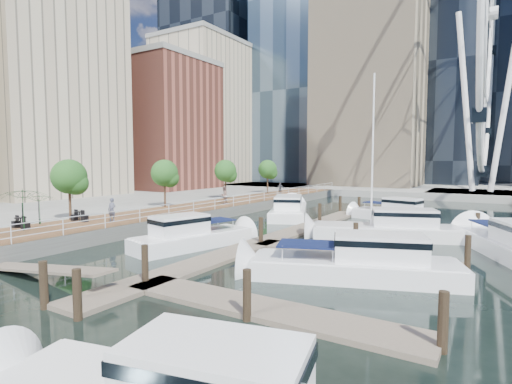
{
  "coord_description": "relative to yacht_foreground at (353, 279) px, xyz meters",
  "views": [
    {
      "loc": [
        16.21,
        -14.18,
        5.49
      ],
      "look_at": [
        -0.31,
        12.8,
        3.0
      ],
      "focal_mm": 28.0,
      "sensor_mm": 36.0,
      "label": 1
    }
  ],
  "objects": [
    {
      "name": "ground",
      "position": [
        -10.59,
        -3.7,
        0.0
      ],
      "size": [
        520.0,
        520.0,
        0.0
      ],
      "primitive_type": "plane",
      "color": "black",
      "rests_on": "ground"
    },
    {
      "name": "boardwalk",
      "position": [
        -19.59,
        11.3,
        0.5
      ],
      "size": [
        6.0,
        60.0,
        1.0
      ],
      "primitive_type": "cube",
      "color": "brown",
      "rests_on": "ground"
    },
    {
      "name": "seawall",
      "position": [
        -16.59,
        11.3,
        0.5
      ],
      "size": [
        0.25,
        60.0,
        1.0
      ],
      "primitive_type": "cube",
      "color": "#595954",
      "rests_on": "ground"
    },
    {
      "name": "land_inland",
      "position": [
        -46.59,
        11.3,
        0.5
      ],
      "size": [
        48.0,
        90.0,
        1.0
      ],
      "primitive_type": "cube",
      "color": "gray",
      "rests_on": "ground"
    },
    {
      "name": "land_far",
      "position": [
        -10.59,
        98.3,
        0.5
      ],
      "size": [
        200.0,
        114.0,
        1.0
      ],
      "primitive_type": "cube",
      "color": "gray",
      "rests_on": "ground"
    },
    {
      "name": "pier",
      "position": [
        3.41,
        48.3,
        0.5
      ],
      "size": [
        14.0,
        12.0,
        1.0
      ],
      "primitive_type": "cube",
      "color": "gray",
      "rests_on": "ground"
    },
    {
      "name": "railing",
      "position": [
        -16.69,
        11.3,
        1.52
      ],
      "size": [
        0.1,
        60.0,
        1.05
      ],
      "primitive_type": null,
      "color": "white",
      "rests_on": "boardwalk"
    },
    {
      "name": "floating_docks",
      "position": [
        -2.62,
        6.28,
        0.49
      ],
      "size": [
        16.0,
        34.0,
        2.6
      ],
      "color": "#6D6051",
      "rests_on": "ground"
    },
    {
      "name": "midrise_condos",
      "position": [
        -44.15,
        23.12,
        13.42
      ],
      "size": [
        19.0,
        67.0,
        28.0
      ],
      "color": "#BCAD8E",
      "rests_on": "ground"
    },
    {
      "name": "ferris_wheel",
      "position": [
        3.41,
        48.3,
        25.92
      ],
      "size": [
        5.8,
        45.6,
        47.8
      ],
      "color": "white",
      "rests_on": "ground"
    },
    {
      "name": "street_trees",
      "position": [
        -21.99,
        10.3,
        4.29
      ],
      "size": [
        2.6,
        42.6,
        4.6
      ],
      "color": "#3F2B1C",
      "rests_on": "ground"
    },
    {
      "name": "yacht_foreground",
      "position": [
        0.0,
        0.0,
        0.0
      ],
      "size": [
        10.77,
        6.16,
        2.15
      ],
      "primitive_type": null,
      "rotation": [
        0.0,
        0.0,
        1.92
      ],
      "color": "white",
      "rests_on": "ground"
    },
    {
      "name": "pedestrian_near",
      "position": [
        -18.76,
        1.51,
        1.87
      ],
      "size": [
        0.72,
        0.56,
        1.75
      ],
      "primitive_type": "imported",
      "rotation": [
        0.0,
        0.0,
        0.25
      ],
      "color": "#484C60",
      "rests_on": "boardwalk"
    },
    {
      "name": "pedestrian_mid",
      "position": [
        -18.81,
        15.63,
        1.92
      ],
      "size": [
        0.7,
        0.9,
        1.85
      ],
      "primitive_type": "imported",
      "rotation": [
        0.0,
        0.0,
        -1.57
      ],
      "color": "#816259",
      "rests_on": "boardwalk"
    },
    {
      "name": "pedestrian_far",
      "position": [
        -18.53,
        27.58,
        1.87
      ],
      "size": [
        1.03,
        0.45,
        1.73
      ],
      "primitive_type": "imported",
      "rotation": [
        0.0,
        0.0,
        3.17
      ],
      "color": "#31363D",
      "rests_on": "boardwalk"
    },
    {
      "name": "moored_yachts",
      "position": [
        -2.01,
        9.26,
        0.0
      ],
      "size": [
        26.43,
        37.59,
        11.5
      ],
      "color": "white",
      "rests_on": "ground"
    }
  ]
}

